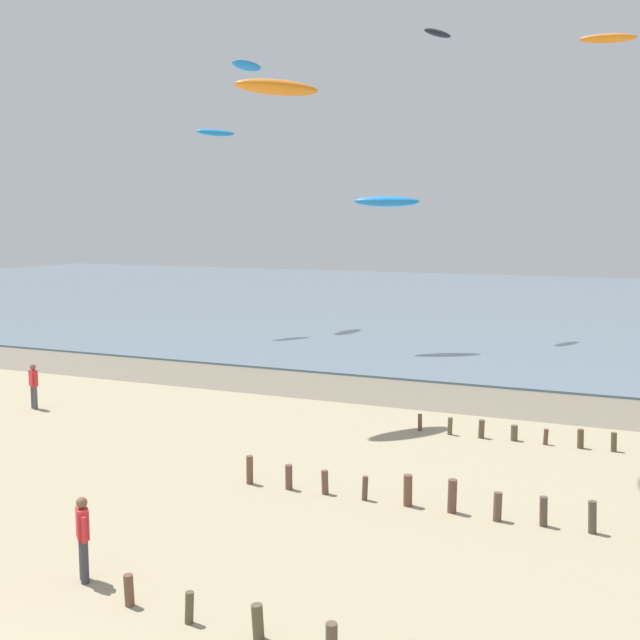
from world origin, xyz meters
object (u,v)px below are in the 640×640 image
Objects in this scene: kite_aloft_3 at (438,33)px; kite_aloft_5 at (608,38)px; kite_aloft_7 at (277,87)px; kite_aloft_8 at (387,201)px; kite_aloft_2 at (215,132)px; person_left_flank at (83,536)px; person_by_waterline at (34,385)px; kite_aloft_11 at (247,65)px.

kite_aloft_5 is at bearing 51.72° from kite_aloft_3.
kite_aloft_8 is (-0.98, 14.93, -3.63)m from kite_aloft_7.
kite_aloft_7 is at bearing -112.14° from kite_aloft_2.
person_left_flank is 17.91m from kite_aloft_7.
kite_aloft_5 is (19.40, 6.50, 12.17)m from person_by_waterline.
person_by_waterline is 0.93× the size of kite_aloft_5.
kite_aloft_7 is at bearing 101.06° from person_left_flank.
kite_aloft_11 is (-23.79, 18.34, 4.08)m from kite_aloft_5.
kite_aloft_7 is 1.06× the size of kite_aloft_11.
kite_aloft_3 is (8.29, 25.44, 17.27)m from person_by_waterline.
kite_aloft_2 is at bearing 101.63° from person_by_waterline.
person_left_flank is at bearing -150.60° from kite_aloft_11.
kite_aloft_5 is at bearing 65.13° from person_left_flank.
kite_aloft_11 reaches higher than kite_aloft_8.
person_left_flank is 30.06m from kite_aloft_8.
kite_aloft_2 is 27.42m from kite_aloft_5.
kite_aloft_2 is at bearing 138.11° from kite_aloft_5.
person_left_flank is 42.19m from kite_aloft_11.
kite_aloft_11 is (-12.07, 6.62, 9.09)m from kite_aloft_8.
kite_aloft_7 reaches higher than person_by_waterline.
kite_aloft_2 is 0.73× the size of kite_aloft_8.
kite_aloft_8 is at bearing 16.51° from kite_aloft_3.
kite_aloft_5 is (11.11, -18.94, -5.10)m from kite_aloft_3.
kite_aloft_3 reaches higher than person_by_waterline.
kite_aloft_5 is (7.99, 17.24, 12.17)m from person_left_flank.
kite_aloft_11 is at bearing 33.39° from kite_aloft_2.
kite_aloft_5 is (23.60, -13.93, 0.67)m from kite_aloft_2.
kite_aloft_7 is (12.87, -17.15, -0.71)m from kite_aloft_2.
kite_aloft_3 is 22.54m from kite_aloft_5.
kite_aloft_5 is 0.60× the size of kite_aloft_11.
person_by_waterline is 0.66× the size of kite_aloft_2.
person_by_waterline is at bearing 136.72° from person_left_flank.
kite_aloft_3 is 12.74m from kite_aloft_11.
kite_aloft_3 is at bearing -126.65° from kite_aloft_8.
kite_aloft_3 is 12.43m from kite_aloft_8.
person_left_flank is 0.52× the size of kite_aloft_7.
person_by_waterline is 31.85m from kite_aloft_3.
person_left_flank is 0.69× the size of kite_aloft_3.
person_left_flank is 0.66× the size of kite_aloft_2.
kite_aloft_11 reaches higher than kite_aloft_2.
kite_aloft_3 is (-3.11, 36.18, 17.27)m from person_left_flank.
kite_aloft_7 is 15.40m from kite_aloft_8.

